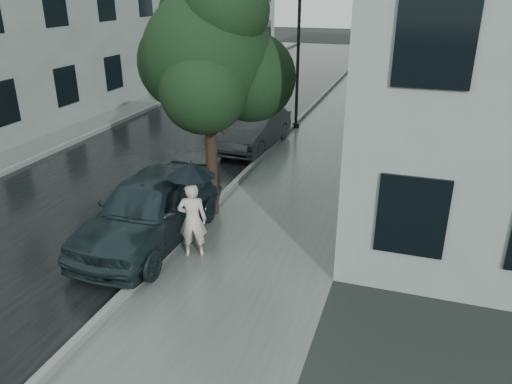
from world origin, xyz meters
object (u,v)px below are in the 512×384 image
(street_tree, at_px, (210,54))
(car_far, at_px, (254,129))
(lamp_post, at_px, (294,50))
(pedestrian, at_px, (192,220))
(car_near, at_px, (150,208))

(street_tree, relative_size, car_far, 1.43)
(street_tree, relative_size, lamp_post, 1.08)
(pedestrian, height_order, car_far, pedestrian)
(car_near, bearing_deg, lamp_post, 86.95)
(pedestrian, height_order, car_near, pedestrian)
(street_tree, height_order, lamp_post, street_tree)
(street_tree, xyz_separation_m, lamp_post, (-0.15, 8.37, -0.86))
(lamp_post, bearing_deg, car_far, -103.88)
(car_near, relative_size, car_far, 1.13)
(pedestrian, xyz_separation_m, street_tree, (-0.43, 2.21, 3.07))
(car_far, bearing_deg, car_near, -86.99)
(car_near, xyz_separation_m, car_far, (0.00, 7.26, -0.12))
(pedestrian, relative_size, car_far, 0.41)
(lamp_post, relative_size, car_far, 1.32)
(lamp_post, height_order, car_near, lamp_post)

